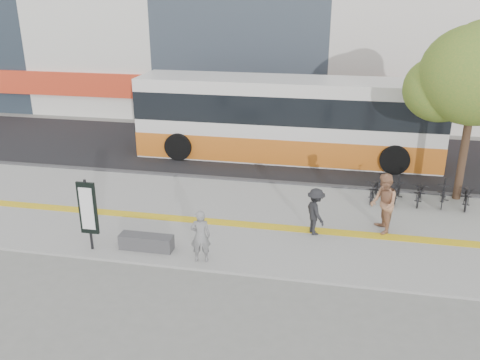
% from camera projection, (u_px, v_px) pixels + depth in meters
% --- Properties ---
extents(ground, '(120.00, 120.00, 0.00)m').
position_uv_depth(ground, '(240.00, 241.00, 15.59)').
color(ground, slate).
rests_on(ground, ground).
extents(sidewalk, '(40.00, 7.00, 0.08)m').
position_uv_depth(sidewalk, '(249.00, 219.00, 16.95)').
color(sidewalk, gray).
rests_on(sidewalk, ground).
extents(tactile_strip, '(40.00, 0.45, 0.01)m').
position_uv_depth(tactile_strip, '(246.00, 224.00, 16.48)').
color(tactile_strip, yellow).
rests_on(tactile_strip, sidewalk).
extents(street, '(40.00, 8.00, 0.06)m').
position_uv_depth(street, '(277.00, 153.00, 23.83)').
color(street, black).
rests_on(street, ground).
extents(curb, '(40.00, 0.25, 0.14)m').
position_uv_depth(curb, '(265.00, 182.00, 20.15)').
color(curb, '#333335').
rests_on(curb, ground).
extents(bench, '(1.60, 0.45, 0.45)m').
position_uv_depth(bench, '(146.00, 242.00, 14.86)').
color(bench, '#333335').
rests_on(bench, sidewalk).
extents(signboard, '(0.55, 0.10, 2.20)m').
position_uv_depth(signboard, '(88.00, 209.00, 14.49)').
color(signboard, black).
rests_on(signboard, sidewalk).
extents(street_tree, '(4.40, 3.80, 6.31)m').
position_uv_depth(street_tree, '(475.00, 77.00, 17.09)').
color(street_tree, '#3D271B').
rests_on(street_tree, sidewalk).
extents(bus, '(13.45, 3.19, 3.58)m').
position_uv_depth(bus, '(287.00, 121.00, 22.68)').
color(bus, silver).
rests_on(bus, street).
extents(bicycle_row, '(4.05, 1.68, 0.93)m').
position_uv_depth(bicycle_row, '(420.00, 192.00, 18.01)').
color(bicycle_row, black).
rests_on(bicycle_row, sidewalk).
extents(seated_woman, '(0.64, 0.49, 1.56)m').
position_uv_depth(seated_woman, '(201.00, 236.00, 14.03)').
color(seated_woman, black).
rests_on(seated_woman, sidewalk).
extents(pedestrian_tan, '(0.91, 1.07, 1.94)m').
position_uv_depth(pedestrian_tan, '(383.00, 204.00, 15.68)').
color(pedestrian_tan, '#A26F50').
rests_on(pedestrian_tan, sidewalk).
extents(pedestrian_dark, '(0.95, 1.13, 1.52)m').
position_uv_depth(pedestrian_dark, '(315.00, 212.00, 15.62)').
color(pedestrian_dark, black).
rests_on(pedestrian_dark, sidewalk).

